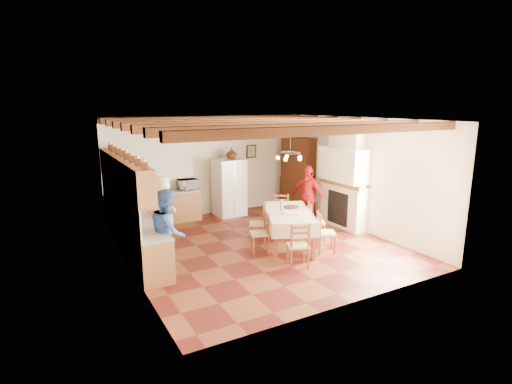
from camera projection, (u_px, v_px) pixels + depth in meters
The scene contains 31 objects.
floor at pixel (258, 246), 9.62m from camera, with size 6.00×6.50×0.02m, color #47140F.
ceiling at pixel (259, 119), 8.97m from camera, with size 6.00×6.50×0.02m, color silver.
wall_back at pixel (206, 166), 12.08m from camera, with size 6.00×0.02×3.00m, color beige.
wall_front at pixel (356, 219), 6.51m from camera, with size 6.00×0.02×3.00m, color beige.
wall_left at pixel (126, 199), 7.87m from camera, with size 0.02×6.50×3.00m, color beige.
wall_right at pixel (356, 174), 10.72m from camera, with size 0.02×6.50×3.00m, color beige.
ceiling_beams at pixel (259, 123), 8.99m from camera, with size 6.00×6.30×0.16m, color #381C10, non-canonical shape.
lower_cabinets_left at pixel (134, 233), 9.15m from camera, with size 0.60×4.30×0.86m, color brown.
lower_cabinets_back at pixel (160, 209), 11.31m from camera, with size 2.30×0.60×0.86m, color brown.
countertop_left at pixel (132, 215), 9.05m from camera, with size 0.62×4.30×0.04m, color slate.
countertop_back at pixel (159, 193), 11.21m from camera, with size 2.34×0.62×0.04m, color slate.
backsplash_left at pixel (118, 202), 8.84m from camera, with size 0.03×4.30×0.60m, color white.
backsplash_back at pixel (156, 180), 11.39m from camera, with size 2.30×0.03×0.60m, color white.
upper_cabinets at pixel (123, 173), 8.78m from camera, with size 0.35×4.20×0.70m, color brown.
fireplace at pixel (343, 177), 10.77m from camera, with size 0.56×1.60×2.80m, color beige, non-canonical shape.
wall_picture at pixel (251, 151), 12.71m from camera, with size 0.34×0.03×0.42m, color black.
refrigerator at pixel (229, 187), 12.07m from camera, with size 0.86×0.71×1.72m, color silver.
hutch at pixel (299, 174), 12.63m from camera, with size 0.53×1.27×2.31m, color #391C0C, non-canonical shape.
dining_table at pixel (289, 215), 9.39m from camera, with size 1.75×2.23×0.87m.
chandelier at pixel (290, 153), 9.07m from camera, with size 0.47×0.47×0.03m, color black.
chair_left_near at pixel (259, 232), 9.06m from camera, with size 0.42×0.40×0.96m, color brown, non-canonical shape.
chair_left_far at pixel (258, 223), 9.79m from camera, with size 0.42×0.40×0.96m, color brown, non-canonical shape.
chair_right_near at pixel (326, 232), 9.09m from camera, with size 0.42×0.40×0.96m, color brown, non-canonical shape.
chair_right_far at pixel (316, 221), 9.92m from camera, with size 0.42×0.40×0.96m, color brown, non-canonical shape.
chair_end_near at pixel (298, 244), 8.30m from camera, with size 0.42×0.40×0.96m, color brown, non-canonical shape.
chair_end_far at pixel (280, 212), 10.73m from camera, with size 0.42×0.40×0.96m, color brown, non-canonical shape.
person_man at pixel (166, 215), 8.92m from camera, with size 0.66×0.43×1.80m, color white.
person_woman_blue at pixel (168, 232), 7.90m from camera, with size 0.84×0.65×1.72m, color #3158A2.
person_woman_red at pixel (307, 196), 10.99m from camera, with size 1.00×0.42×1.71m, color red.
microwave at pixel (187, 184), 11.57m from camera, with size 0.54×0.37×0.30m, color silver.
fridge_vase at pixel (232, 153), 11.89m from camera, with size 0.32×0.32×0.34m, color #391C0C.
Camera 1 is at (-4.46, -7.94, 3.35)m, focal length 28.00 mm.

